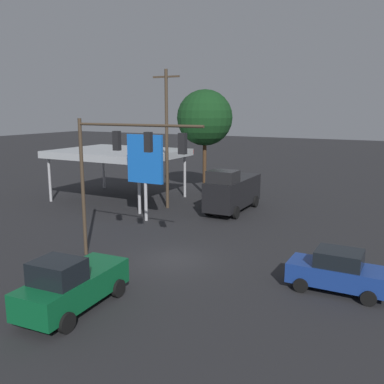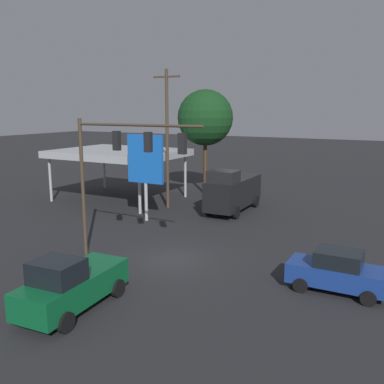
% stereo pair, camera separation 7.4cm
% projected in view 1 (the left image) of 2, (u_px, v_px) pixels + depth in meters
% --- Properties ---
extents(ground_plane, '(200.00, 200.00, 0.00)m').
position_uv_depth(ground_plane, '(175.00, 259.00, 23.60)').
color(ground_plane, '#262628').
extents(traffic_signal_assembly, '(7.58, 0.43, 7.66)m').
position_uv_depth(traffic_signal_assembly, '(121.00, 157.00, 22.09)').
color(traffic_signal_assembly, '#473828').
rests_on(traffic_signal_assembly, ground).
extents(utility_pole, '(2.40, 0.26, 11.23)m').
position_uv_depth(utility_pole, '(167.00, 137.00, 34.62)').
color(utility_pole, '#473828').
rests_on(utility_pole, ground).
extents(gas_station_canopy, '(10.83, 8.60, 4.51)m').
position_uv_depth(gas_station_canopy, '(118.00, 154.00, 38.43)').
color(gas_station_canopy, '#B2B7BC').
rests_on(gas_station_canopy, ground).
extents(price_sign, '(2.94, 0.27, 6.35)m').
position_uv_depth(price_sign, '(145.00, 161.00, 30.90)').
color(price_sign, '#B7B7BC').
rests_on(price_sign, ground).
extents(delivery_truck, '(2.62, 6.83, 3.58)m').
position_uv_depth(delivery_truck, '(232.00, 191.00, 34.15)').
color(delivery_truck, black).
rests_on(delivery_truck, ground).
extents(sedan_far, '(4.41, 2.08, 1.93)m').
position_uv_depth(sedan_far, '(338.00, 271.00, 19.31)').
color(sedan_far, navy).
rests_on(sedan_far, ground).
extents(pickup_parked, '(2.53, 5.32, 2.40)m').
position_uv_depth(pickup_parked, '(71.00, 285.00, 17.43)').
color(pickup_parked, '#0C592D').
rests_on(pickup_parked, ground).
extents(street_tree, '(5.25, 5.25, 9.94)m').
position_uv_depth(street_tree, '(205.00, 118.00, 40.24)').
color(street_tree, '#4C331E').
rests_on(street_tree, ground).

